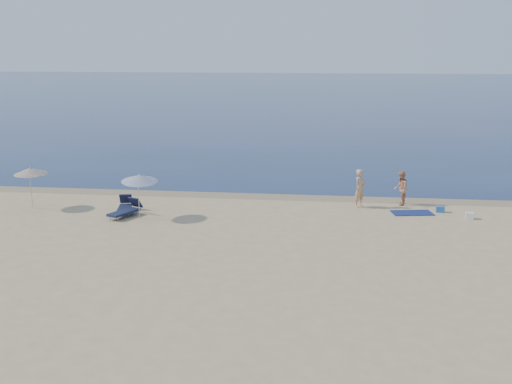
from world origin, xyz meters
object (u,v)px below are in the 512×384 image
(person_left, at_px, (360,188))
(blue_cooler, at_px, (440,209))
(person_right, at_px, (401,188))
(umbrella_near, at_px, (139,178))

(person_left, bearing_deg, blue_cooler, -58.40)
(person_right, bearing_deg, blue_cooler, 63.28)
(blue_cooler, distance_m, umbrella_near, 14.43)
(person_left, height_order, person_right, person_left)
(person_left, height_order, blue_cooler, person_left)
(blue_cooler, relative_size, umbrella_near, 0.18)
(person_left, bearing_deg, umbrella_near, 147.30)
(person_right, relative_size, blue_cooler, 4.32)
(blue_cooler, bearing_deg, umbrella_near, -161.84)
(umbrella_near, bearing_deg, blue_cooler, -8.77)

